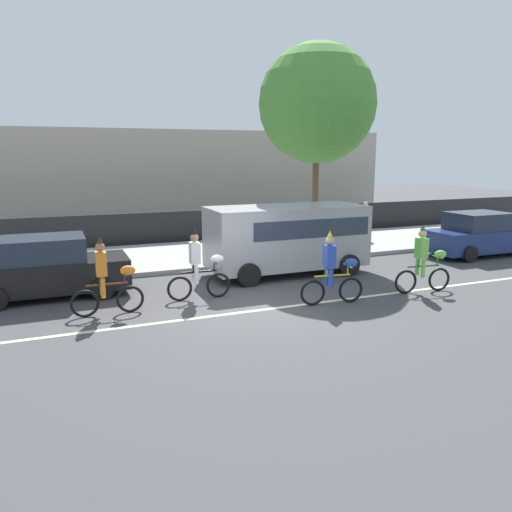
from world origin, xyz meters
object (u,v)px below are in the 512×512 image
parade_cyclist_zebra (199,268)px  parked_car_black (48,268)px  parade_cyclist_cobalt (333,272)px  parade_cyclist_orange (107,281)px  parade_cyclist_lime (424,263)px  pedestrian_onlooker (365,219)px  parked_van_grey (289,234)px  parked_car_navy (479,235)px

parade_cyclist_zebra → parked_car_black: 4.11m
parked_car_black → parade_cyclist_cobalt: bearing=-27.5°
parade_cyclist_orange → parade_cyclist_zebra: same height
parade_cyclist_orange → parked_car_black: 2.58m
parade_cyclist_lime → pedestrian_onlooker: (3.11, 7.37, 0.17)m
pedestrian_onlooker → parade_cyclist_orange: bearing=-152.0°
parade_cyclist_orange → pedestrian_onlooker: size_ratio=1.19×
parade_cyclist_cobalt → parked_van_grey: bearing=83.1°
parade_cyclist_lime → parked_van_grey: size_ratio=0.38×
parade_cyclist_cobalt → parked_car_navy: parade_cyclist_cobalt is taller
parade_cyclist_zebra → parked_car_navy: 11.51m
parked_van_grey → parked_car_navy: parked_van_grey is taller
parked_car_black → parked_car_navy: 15.09m
pedestrian_onlooker → parade_cyclist_lime: bearing=-112.9°
pedestrian_onlooker → parade_cyclist_cobalt: bearing=-129.2°
parked_van_grey → parked_car_navy: 7.97m
parade_cyclist_cobalt → parade_cyclist_lime: 2.90m
parade_cyclist_zebra → parade_cyclist_cobalt: bearing=-29.4°
parked_car_black → pedestrian_onlooker: (12.73, 3.86, 0.23)m
parked_car_black → pedestrian_onlooker: bearing=16.8°
parked_car_navy → parked_car_black: bearing=179.4°
parade_cyclist_cobalt → parked_van_grey: (0.41, 3.41, 0.44)m
parade_cyclist_orange → parade_cyclist_zebra: 2.43m
parade_cyclist_orange → parade_cyclist_lime: 8.42m
parade_cyclist_lime → parade_cyclist_cobalt: bearing=179.8°
parade_cyclist_cobalt → parked_car_black: bearing=152.5°
parade_cyclist_zebra → parked_car_navy: (11.40, 1.64, -0.06)m
parade_cyclist_orange → parade_cyclist_cobalt: bearing=-13.2°
parked_car_black → parked_van_grey: bearing=-0.7°
parade_cyclist_orange → parked_van_grey: size_ratio=0.38×
parade_cyclist_zebra → parade_cyclist_cobalt: same height
parade_cyclist_cobalt → parade_cyclist_lime: bearing=-0.2°
parade_cyclist_cobalt → pedestrian_onlooker: size_ratio=1.19×
parked_van_grey → parked_car_navy: size_ratio=1.22×
parked_van_grey → parked_car_navy: (7.95, -0.06, -0.50)m
parade_cyclist_cobalt → parked_van_grey: parked_van_grey is taller
parade_cyclist_zebra → pedestrian_onlooker: bearing=32.0°
parade_cyclist_orange → parked_car_black: parade_cyclist_orange is taller
parade_cyclist_zebra → parade_cyclist_cobalt: size_ratio=1.00×
parade_cyclist_cobalt → parked_car_black: size_ratio=0.47×
parade_cyclist_lime → parked_car_black: 10.25m
parade_cyclist_orange → pedestrian_onlooker: parade_cyclist_orange is taller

